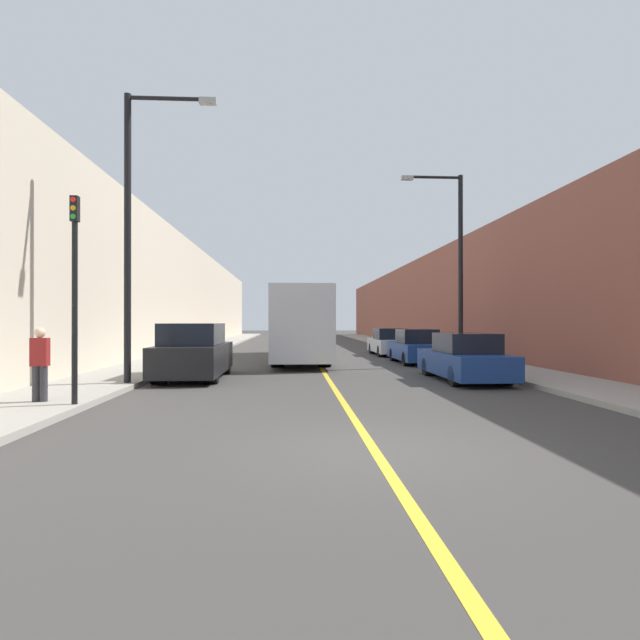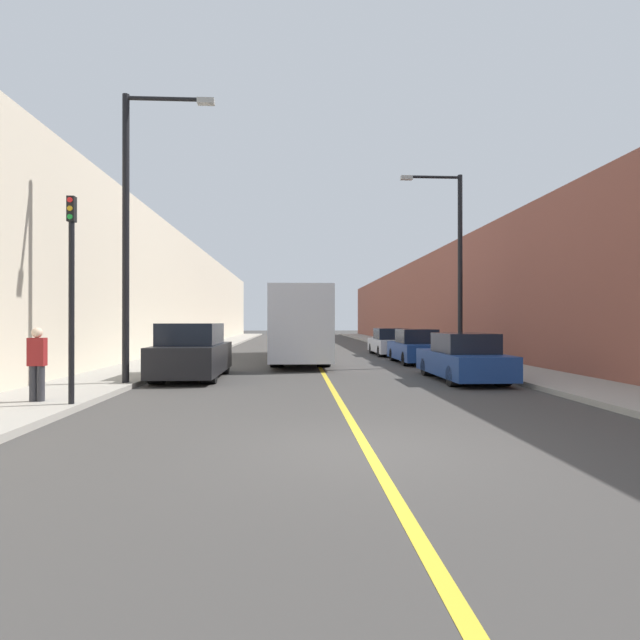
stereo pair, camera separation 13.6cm
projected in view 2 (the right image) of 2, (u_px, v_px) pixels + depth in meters
ground_plane at (368, 450)px, 7.43m from camera, size 200.00×200.00×0.00m
sidewalk_left at (214, 346)px, 37.02m from camera, size 2.72×72.00×0.15m
sidewalk_right at (401, 346)px, 37.77m from camera, size 2.72×72.00×0.15m
building_row_left at (168, 296)px, 36.85m from camera, size 4.00×72.00×7.69m
building_row_right at (445, 303)px, 37.95m from camera, size 4.00×72.00×6.72m
road_center_line at (308, 347)px, 37.39m from camera, size 0.16×72.00×0.01m
bus at (299, 324)px, 25.02m from camera, size 2.53×12.76×3.37m
parked_suv_left at (192, 353)px, 16.71m from camera, size 2.02×4.72×1.86m
car_right_near at (463, 359)px, 16.19m from camera, size 1.83×4.79×1.54m
car_right_mid at (416, 348)px, 22.92m from camera, size 1.78×4.43×1.57m
car_right_far at (390, 343)px, 28.49m from camera, size 1.84×4.70×1.54m
street_lamp_left at (133, 220)px, 14.52m from camera, size 2.66×0.24×8.40m
street_lamp_right at (455, 256)px, 21.21m from camera, size 2.66×0.24×8.02m
traffic_light at (71, 291)px, 10.74m from camera, size 0.16×0.18×4.48m
pedestrian at (37, 363)px, 11.09m from camera, size 0.36×0.23×1.64m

